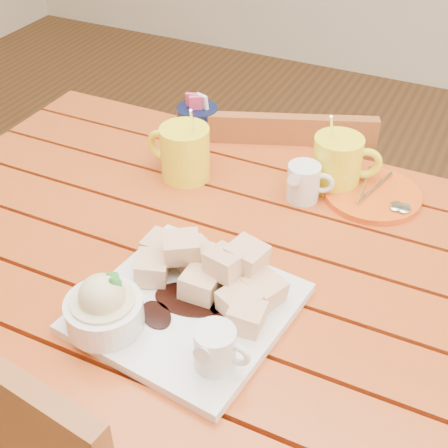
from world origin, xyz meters
The scene contains 8 objects.
table centered at (0.00, 0.00, 0.64)m, with size 1.20×0.79×0.75m.
dessert_plate centered at (0.01, -0.16, 0.78)m, with size 0.31×0.31×0.11m.
coffee_mug_left centered at (-0.16, 0.18, 0.80)m, with size 0.14×0.10×0.16m.
coffee_mug_right centered at (0.12, 0.28, 0.80)m, with size 0.13×0.09×0.15m.
cream_pitcher centered at (0.08, 0.21, 0.79)m, with size 0.09×0.08×0.07m.
sugar_caddy centered at (-0.22, 0.34, 0.78)m, with size 0.09×0.09×0.10m.
orange_saucer centered at (0.19, 0.27, 0.76)m, with size 0.18×0.18×0.02m.
chair_far centered at (-0.07, 0.48, 0.45)m, with size 0.50×0.50×0.81m.
Camera 1 is at (0.36, -0.72, 1.42)m, focal length 50.00 mm.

